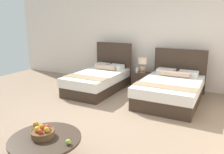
# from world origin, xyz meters

# --- Properties ---
(ground_plane) EXTENTS (10.14, 9.64, 0.02)m
(ground_plane) POSITION_xyz_m (0.00, 0.00, -0.01)
(ground_plane) COLOR gray
(wall_back) EXTENTS (10.14, 0.12, 2.90)m
(wall_back) POSITION_xyz_m (0.00, 3.02, 1.45)
(wall_back) COLOR silver
(wall_back) RESTS_ON ground
(bed_near_window) EXTENTS (1.23, 2.09, 1.30)m
(bed_near_window) POSITION_xyz_m (-1.03, 1.72, 0.31)
(bed_near_window) COLOR #382A1F
(bed_near_window) RESTS_ON ground
(bed_near_corner) EXTENTS (1.44, 2.07, 1.22)m
(bed_near_corner) POSITION_xyz_m (1.03, 1.72, 0.31)
(bed_near_corner) COLOR #382A1F
(bed_near_corner) RESTS_ON ground
(nightstand) EXTENTS (0.50, 0.41, 0.50)m
(nightstand) POSITION_xyz_m (0.04, 2.39, 0.25)
(nightstand) COLOR #382A1F
(nightstand) RESTS_ON ground
(table_lamp) EXTENTS (0.27, 0.27, 0.44)m
(table_lamp) POSITION_xyz_m (0.04, 2.41, 0.77)
(table_lamp) COLOR tan
(table_lamp) RESTS_ON nightstand
(vase) EXTENTS (0.08, 0.08, 0.15)m
(vase) POSITION_xyz_m (-0.11, 2.35, 0.57)
(vase) COLOR silver
(vase) RESTS_ON nightstand
(coffee_table) EXTENTS (1.00, 1.00, 0.40)m
(coffee_table) POSITION_xyz_m (0.05, -1.64, 0.31)
(coffee_table) COLOR #382A1F
(coffee_table) RESTS_ON ground
(fruit_bowl) EXTENTS (0.34, 0.34, 0.16)m
(fruit_bowl) POSITION_xyz_m (0.00, -1.63, 0.47)
(fruit_bowl) COLOR brown
(fruit_bowl) RESTS_ON coffee_table
(loose_apple) EXTENTS (0.07, 0.07, 0.07)m
(loose_apple) POSITION_xyz_m (0.44, -1.64, 0.44)
(loose_apple) COLOR #8EB43C
(loose_apple) RESTS_ON coffee_table
(loose_orange) EXTENTS (0.08, 0.08, 0.08)m
(loose_orange) POSITION_xyz_m (-0.32, -1.44, 0.44)
(loose_orange) COLOR orange
(loose_orange) RESTS_ON coffee_table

